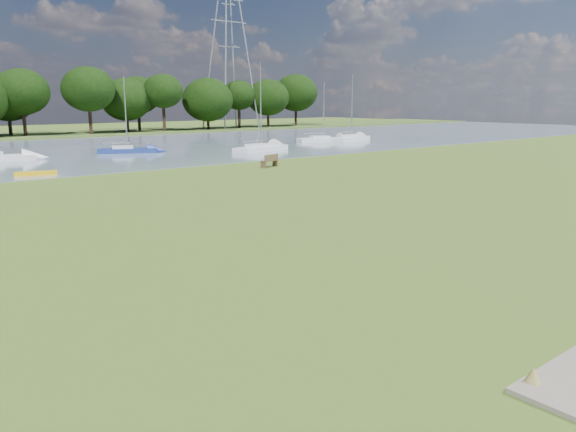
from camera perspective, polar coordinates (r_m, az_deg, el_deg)
ground at (r=21.03m, az=-6.31°, el=-2.73°), size 220.00×220.00×0.00m
riverbank_bench at (r=44.47m, az=-1.83°, el=5.63°), size 1.73×0.85×1.02m
kayak at (r=43.04m, az=-24.24°, el=3.97°), size 2.86×1.38×0.28m
pylon at (r=105.63m, az=-6.05°, el=19.43°), size 7.39×5.18×30.80m
sailboat_0 at (r=73.19m, az=6.40°, el=7.98°), size 6.71×3.12×8.27m
sailboat_1 at (r=58.23m, az=-2.80°, el=7.06°), size 7.16×3.66×8.84m
sailboat_2 at (r=71.47m, az=3.56°, el=7.89°), size 6.90×3.88×7.25m
sailboat_4 at (r=58.22m, az=-16.05°, el=6.58°), size 5.86×3.81×7.45m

